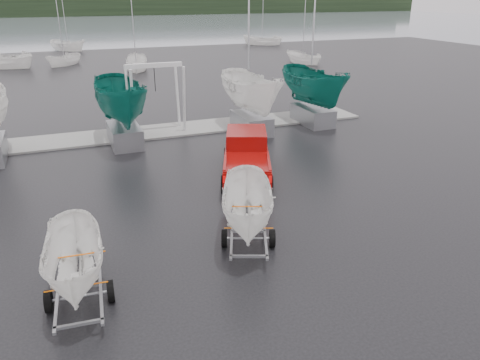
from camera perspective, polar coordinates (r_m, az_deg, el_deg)
ground_plane at (r=16.88m, az=-5.73°, el=-6.19°), size 120.00×120.00×0.00m
lake at (r=114.74m, az=-20.36°, el=16.70°), size 300.00×300.00×0.00m
dock at (r=28.77m, az=-12.97°, el=5.48°), size 30.00×3.00×0.12m
treeline at (r=184.50m, az=-21.46°, el=19.01°), size 300.00×8.00×6.00m
far_hill at (r=192.46m, az=-21.61°, el=19.66°), size 300.00×6.00×10.00m
pickup_truck at (r=21.50m, az=0.80°, el=3.19°), size 4.00×6.18×1.95m
trailer_hitched at (r=14.87m, az=1.08°, el=1.45°), size 2.42×3.78×5.02m
trailer_parked at (r=12.78m, az=-20.11°, el=-4.53°), size 1.82×3.68×4.63m
boat_hoist at (r=28.42m, az=-10.28°, el=10.94°), size 3.30×2.18×4.12m
keelboat_1 at (r=26.07m, az=-14.59°, el=12.89°), size 2.60×3.20×8.01m
keelboat_2 at (r=27.84m, az=1.45°, el=13.83°), size 2.52×3.20×10.69m
keelboat_3 at (r=30.07m, az=9.24°, el=14.19°), size 2.52×3.20×10.70m
moored_boat_1 at (r=60.32m, az=-27.06°, el=12.08°), size 4.06×4.03×11.88m
moored_boat_2 at (r=53.80m, az=-12.48°, el=12.98°), size 2.72×2.77×11.07m
moored_boat_3 at (r=78.46m, az=2.74°, el=16.13°), size 3.31×3.28×11.14m
moored_boat_5 at (r=75.11m, az=-20.16°, el=14.62°), size 3.59×3.60×11.36m
moored_boat_6 at (r=58.12m, az=7.63°, el=13.93°), size 2.57×2.61×10.79m
moored_boat_7 at (r=59.65m, az=-20.57°, el=12.97°), size 2.96×2.96×10.76m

